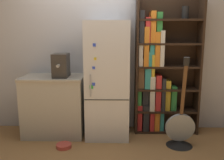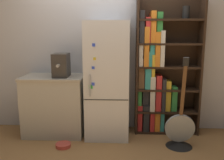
# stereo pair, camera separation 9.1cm
# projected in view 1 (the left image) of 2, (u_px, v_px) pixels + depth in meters

# --- Properties ---
(ground_plane) EXTENTS (16.00, 16.00, 0.00)m
(ground_plane) POSITION_uv_depth(u_px,v_px,m) (107.00, 138.00, 3.67)
(ground_plane) COLOR #A87542
(wall_back) EXTENTS (8.00, 0.05, 2.60)m
(wall_back) POSITION_uv_depth(u_px,v_px,m) (108.00, 47.00, 3.89)
(wall_back) COLOR silver
(wall_back) RESTS_ON ground_plane
(refrigerator) EXTENTS (0.62, 0.64, 1.69)m
(refrigerator) POSITION_uv_depth(u_px,v_px,m) (107.00, 80.00, 3.65)
(refrigerator) COLOR silver
(refrigerator) RESTS_ON ground_plane
(bookshelf) EXTENTS (0.96, 0.30, 2.05)m
(bookshelf) POSITION_uv_depth(u_px,v_px,m) (158.00, 72.00, 3.79)
(bookshelf) COLOR black
(bookshelf) RESTS_ON ground_plane
(kitchen_counter) EXTENTS (0.90, 0.59, 0.89)m
(kitchen_counter) POSITION_uv_depth(u_px,v_px,m) (55.00, 105.00, 3.76)
(kitchen_counter) COLOR #BCB7A8
(kitchen_counter) RESTS_ON ground_plane
(espresso_machine) EXTENTS (0.21, 0.35, 0.34)m
(espresso_machine) POSITION_uv_depth(u_px,v_px,m) (61.00, 65.00, 3.59)
(espresso_machine) COLOR #38332D
(espresso_machine) RESTS_ON kitchen_counter
(guitar) EXTENTS (0.40, 0.36, 1.23)m
(guitar) POSITION_uv_depth(u_px,v_px,m) (180.00, 134.00, 3.40)
(guitar) COLOR black
(guitar) RESTS_ON ground_plane
(pet_bowl) EXTENTS (0.21, 0.21, 0.05)m
(pet_bowl) POSITION_uv_depth(u_px,v_px,m) (64.00, 146.00, 3.37)
(pet_bowl) COLOR #D84C3F
(pet_bowl) RESTS_ON ground_plane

